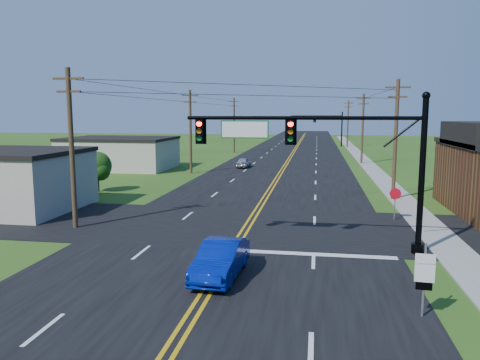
% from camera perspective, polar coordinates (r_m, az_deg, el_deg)
% --- Properties ---
extents(ground, '(260.00, 260.00, 0.00)m').
position_cam_1_polar(ground, '(16.16, -6.16, -15.70)').
color(ground, '#284C15').
rests_on(ground, ground).
extents(road_main, '(16.00, 220.00, 0.04)m').
position_cam_1_polar(road_main, '(64.68, 5.73, 2.34)').
color(road_main, black).
rests_on(road_main, ground).
extents(road_cross, '(70.00, 10.00, 0.04)m').
position_cam_1_polar(road_cross, '(27.31, 0.59, -5.62)').
color(road_cross, black).
rests_on(road_cross, ground).
extents(sidewalk, '(2.00, 160.00, 0.08)m').
position_cam_1_polar(sidewalk, '(54.99, 16.04, 1.06)').
color(sidewalk, gray).
rests_on(sidewalk, ground).
extents(signal_mast_main, '(11.30, 0.60, 7.48)m').
position_cam_1_polar(signal_mast_main, '(22.29, 10.12, 3.47)').
color(signal_mast_main, black).
rests_on(signal_mast_main, ground).
extents(signal_mast_far, '(10.98, 0.60, 7.48)m').
position_cam_1_polar(signal_mast_far, '(94.24, 9.66, 6.83)').
color(signal_mast_far, black).
rests_on(signal_mast_far, ground).
extents(cream_bldg_near, '(10.20, 8.20, 4.10)m').
position_cam_1_polar(cream_bldg_near, '(35.48, -27.11, 0.02)').
color(cream_bldg_near, beige).
rests_on(cream_bldg_near, ground).
extents(cream_bldg_far, '(12.20, 9.20, 3.70)m').
position_cam_1_polar(cream_bldg_far, '(57.27, -14.43, 3.22)').
color(cream_bldg_far, beige).
rests_on(cream_bldg_far, ground).
extents(utility_pole_left_a, '(1.80, 0.28, 9.00)m').
position_cam_1_polar(utility_pole_left_a, '(27.80, -19.85, 3.95)').
color(utility_pole_left_a, '#3E2D1C').
rests_on(utility_pole_left_a, ground).
extents(utility_pole_left_b, '(1.80, 0.28, 9.00)m').
position_cam_1_polar(utility_pole_left_b, '(51.08, -6.06, 6.08)').
color(utility_pole_left_b, '#3E2D1C').
rests_on(utility_pole_left_b, ground).
extents(utility_pole_left_c, '(1.80, 0.28, 9.00)m').
position_cam_1_polar(utility_pole_left_c, '(77.43, -0.73, 6.82)').
color(utility_pole_left_c, '#3E2D1C').
rests_on(utility_pole_left_c, ground).
extents(utility_pole_right_a, '(1.80, 0.28, 9.00)m').
position_cam_1_polar(utility_pole_right_a, '(36.72, 18.44, 4.92)').
color(utility_pole_right_a, '#3E2D1C').
rests_on(utility_pole_right_a, ground).
extents(utility_pole_right_b, '(1.80, 0.28, 9.00)m').
position_cam_1_polar(utility_pole_right_b, '(62.51, 14.72, 6.23)').
color(utility_pole_right_b, '#3E2D1C').
rests_on(utility_pole_right_b, ground).
extents(utility_pole_right_c, '(1.80, 0.28, 9.00)m').
position_cam_1_polar(utility_pole_right_c, '(92.42, 13.02, 6.83)').
color(utility_pole_right_c, '#3E2D1C').
rests_on(utility_pole_right_c, ground).
extents(tree_right_back, '(3.00, 3.00, 4.10)m').
position_cam_1_polar(tree_right_back, '(42.15, 25.81, 1.99)').
color(tree_right_back, '#3E2D1C').
rests_on(tree_right_back, ground).
extents(tree_left, '(2.40, 2.40, 3.37)m').
position_cam_1_polar(tree_left, '(40.70, -17.03, 1.64)').
color(tree_left, '#3E2D1C').
rests_on(tree_left, ground).
extents(blue_car, '(1.75, 4.40, 1.42)m').
position_cam_1_polar(blue_car, '(18.92, -2.36, -9.74)').
color(blue_car, '#071C9A').
rests_on(blue_car, ground).
extents(distant_car, '(1.50, 3.52, 1.19)m').
position_cam_1_polar(distant_car, '(56.38, 0.43, 2.11)').
color(distant_car, '#B2B2B7').
rests_on(distant_car, ground).
extents(route_sign, '(0.62, 0.12, 2.46)m').
position_cam_1_polar(route_sign, '(16.22, 21.57, -10.71)').
color(route_sign, slate).
rests_on(route_sign, ground).
extents(stop_sign, '(0.68, 0.30, 2.03)m').
position_cam_1_polar(stop_sign, '(29.96, 18.40, -1.99)').
color(stop_sign, slate).
rests_on(stop_sign, ground).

